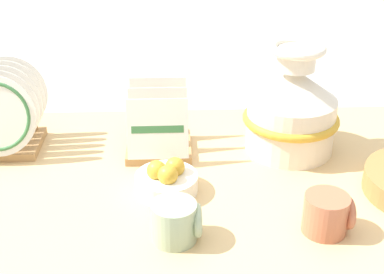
{
  "coord_description": "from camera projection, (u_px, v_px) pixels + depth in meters",
  "views": [
    {
      "loc": [
        -0.05,
        -1.18,
        1.38
      ],
      "look_at": [
        0.0,
        0.0,
        0.76
      ],
      "focal_mm": 50.0,
      "sensor_mm": 36.0,
      "label": 1
    }
  ],
  "objects": [
    {
      "name": "dish_rack_round_plates",
      "position": [
        3.0,
        117.0,
        1.46
      ],
      "size": [
        0.22,
        0.21,
        0.24
      ],
      "color": "tan",
      "rests_on": "display_table"
    },
    {
      "name": "fruit_bowl",
      "position": [
        167.0,
        180.0,
        1.3
      ],
      "size": [
        0.15,
        0.15,
        0.09
      ],
      "color": "white",
      "rests_on": "display_table"
    },
    {
      "name": "display_table",
      "position": [
        192.0,
        196.0,
        1.41
      ],
      "size": [
        1.51,
        0.8,
        0.65
      ],
      "color": "tan",
      "rests_on": "ground_plane"
    },
    {
      "name": "ceramic_vase",
      "position": [
        292.0,
        108.0,
        1.45
      ],
      "size": [
        0.26,
        0.26,
        0.31
      ],
      "color": "silver",
      "rests_on": "display_table"
    },
    {
      "name": "mug_terracotta_glaze",
      "position": [
        328.0,
        214.0,
        1.16
      ],
      "size": [
        0.11,
        0.1,
        0.09
      ],
      "color": "#B76647",
      "rests_on": "display_table"
    },
    {
      "name": "mug_sage_glaze",
      "position": [
        177.0,
        222.0,
        1.13
      ],
      "size": [
        0.11,
        0.1,
        0.09
      ],
      "color": "#9EB28E",
      "rests_on": "display_table"
    },
    {
      "name": "dish_rack_square_plates",
      "position": [
        159.0,
        133.0,
        1.47
      ],
      "size": [
        0.18,
        0.19,
        0.18
      ],
      "color": "tan",
      "rests_on": "display_table"
    }
  ]
}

